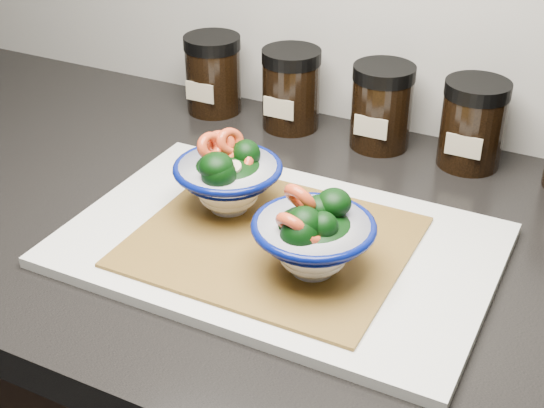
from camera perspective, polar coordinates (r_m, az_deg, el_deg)
The scene contains 9 objects.
countertop at distance 0.85m, azimuth 4.02°, elevation -3.58°, with size 3.50×0.60×0.04m, color black.
cutting_board at distance 0.81m, azimuth 0.51°, elevation -3.11°, with size 0.45×0.30×0.01m, color silver.
bamboo_mat at distance 0.80m, azimuth 0.00°, elevation -2.81°, with size 0.28×0.24×0.00m, color olive.
bowl_left at distance 0.84m, azimuth -3.35°, elevation 1.96°, with size 0.12×0.12×0.10m.
bowl_right at distance 0.73m, azimuth 3.10°, elevation -2.54°, with size 0.12×0.12×0.10m.
spice_jar_a at distance 1.12m, azimuth -4.45°, elevation 9.73°, with size 0.08×0.08×0.11m.
spice_jar_b at distance 1.06m, azimuth 1.44°, elevation 8.65°, with size 0.08×0.08×0.11m.
spice_jar_c at distance 1.02m, azimuth 8.25°, elevation 7.29°, with size 0.08×0.08×0.11m.
spice_jar_d at distance 0.99m, azimuth 14.88°, elevation 5.85°, with size 0.08×0.08×0.11m.
Camera 1 is at (0.26, 0.80, 1.36)m, focal length 50.00 mm.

